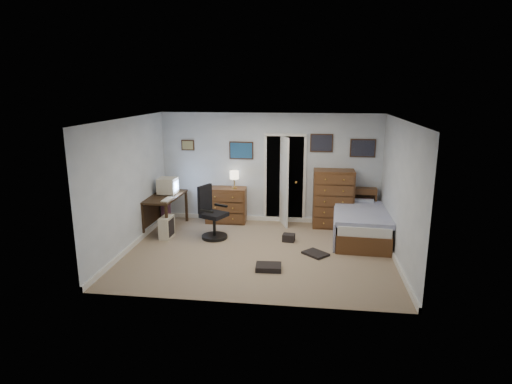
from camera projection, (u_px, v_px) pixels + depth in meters
floor at (259, 252)px, 8.13m from camera, size 5.00×4.00×0.02m
computer_desk at (161, 203)px, 9.35m from camera, size 0.66×1.34×0.76m
crt_monitor at (168, 186)px, 9.39m from camera, size 0.41×0.38×0.36m
keyboard at (168, 199)px, 8.93m from camera, size 0.17×0.41×0.02m
pc_tower at (167, 227)px, 8.86m from camera, size 0.23×0.43×0.45m
office_chair at (212, 218)px, 8.81m from camera, size 0.70×0.70×1.10m
media_stack at (166, 205)px, 9.71m from camera, size 0.18×0.18×0.89m
low_dresser at (226, 205)px, 9.86m from camera, size 0.94×0.50×0.81m
table_lamp at (234, 176)px, 9.67m from camera, size 0.21×0.21×0.40m
doorway at (285, 177)px, 10.03m from camera, size 0.96×1.12×2.05m
tall_dresser at (333, 199)px, 9.48m from camera, size 0.89×0.54×1.29m
headboard_bookcase at (353, 206)px, 9.57m from camera, size 0.99×0.29×0.88m
bed at (360, 223)px, 8.83m from camera, size 1.20×2.10×0.67m
wall_posters at (295, 147)px, 9.54m from camera, size 4.38×0.04×0.60m
floor_clutter at (286, 255)px, 7.86m from camera, size 1.30×1.73×0.15m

